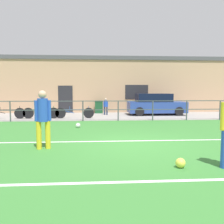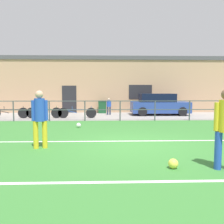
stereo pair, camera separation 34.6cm
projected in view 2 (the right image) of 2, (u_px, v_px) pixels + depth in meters
The scene contains 15 objects.
ground at pixel (133, 145), 7.50m from camera, with size 60.00×44.00×0.04m, color #387A33.
field_line_touchline at pixel (131, 141), 8.01m from camera, with size 36.00×0.11×0.00m, color white.
field_line_hash at pixel (153, 182), 4.42m from camera, with size 36.00×0.11×0.00m, color white.
pavement_strip at pixel (118, 116), 15.95m from camera, with size 48.00×5.00×0.02m, color gray.
perimeter_fence at pixel (120, 108), 13.40m from camera, with size 36.07×0.07×1.15m.
clubhouse_facade at pixel (115, 85), 19.44m from camera, with size 28.00×2.56×4.38m.
player_striker at pixel (40, 116), 6.93m from camera, with size 0.46×0.30×1.71m.
soccer_ball_match at pixel (173, 164), 5.17m from camera, with size 0.22×0.22×0.22m, color #E5E04C.
soccer_ball_spare at pixel (79, 125), 10.98m from camera, with size 0.21×0.21×0.21m, color white.
spectator_child at pixel (109, 105), 16.63m from camera, with size 0.32×0.21×1.18m.
parked_car_red at pixel (159, 105), 16.53m from camera, with size 3.96×1.89×1.49m.
bicycle_parked_0 at pixel (77, 113), 14.54m from camera, with size 2.37×0.04×0.74m.
bicycle_parked_1 at pixel (9, 113), 14.41m from camera, with size 2.36×0.04×0.75m.
bicycle_parked_3 at pixel (44, 113), 14.48m from camera, with size 2.18×0.04×0.76m.
trash_bin_0 at pixel (102, 107), 17.86m from camera, with size 0.61×0.52×0.94m.
Camera 2 is at (-0.91, -7.34, 1.70)m, focal length 37.84 mm.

